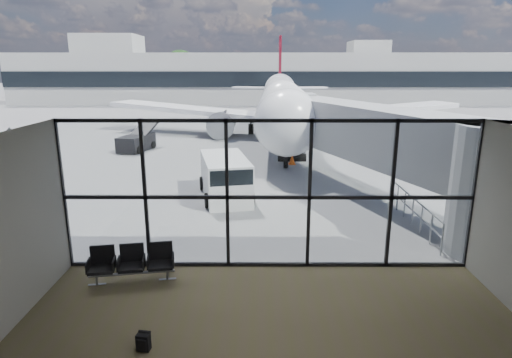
{
  "coord_description": "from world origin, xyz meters",
  "views": [
    {
      "loc": [
        -0.31,
        -11.95,
        5.9
      ],
      "look_at": [
        -0.37,
        3.0,
        1.96
      ],
      "focal_mm": 30.0,
      "sensor_mm": 36.0,
      "label": 1
    }
  ],
  "objects_px": {
    "airliner": "(282,101)",
    "mobile_stairs": "(5,170)",
    "backpack": "(143,342)",
    "service_van": "(225,177)",
    "seating_row": "(132,261)",
    "belt_loader": "(137,141)"
  },
  "relations": [
    {
      "from": "mobile_stairs",
      "to": "seating_row",
      "type": "bearing_deg",
      "value": -35.17
    },
    {
      "from": "airliner",
      "to": "belt_loader",
      "type": "distance_m",
      "value": 14.12
    },
    {
      "from": "mobile_stairs",
      "to": "service_van",
      "type": "bearing_deg",
      "value": -2.45
    },
    {
      "from": "airliner",
      "to": "mobile_stairs",
      "type": "bearing_deg",
      "value": -131.2
    },
    {
      "from": "backpack",
      "to": "mobile_stairs",
      "type": "bearing_deg",
      "value": 137.15
    },
    {
      "from": "belt_loader",
      "to": "backpack",
      "type": "bearing_deg",
      "value": -61.14
    },
    {
      "from": "service_van",
      "to": "airliner",
      "type": "bearing_deg",
      "value": 68.02
    },
    {
      "from": "service_van",
      "to": "belt_loader",
      "type": "bearing_deg",
      "value": 110.37
    },
    {
      "from": "backpack",
      "to": "service_van",
      "type": "bearing_deg",
      "value": 94.34
    },
    {
      "from": "backpack",
      "to": "service_van",
      "type": "xyz_separation_m",
      "value": [
        0.96,
        11.08,
        0.77
      ]
    },
    {
      "from": "seating_row",
      "to": "belt_loader",
      "type": "xyz_separation_m",
      "value": [
        -5.2,
        19.56,
        0.07
      ]
    },
    {
      "from": "backpack",
      "to": "belt_loader",
      "type": "distance_m",
      "value": 23.55
    },
    {
      "from": "seating_row",
      "to": "airliner",
      "type": "bearing_deg",
      "value": 68.94
    },
    {
      "from": "airliner",
      "to": "service_van",
      "type": "bearing_deg",
      "value": -98.23
    },
    {
      "from": "seating_row",
      "to": "service_van",
      "type": "xyz_separation_m",
      "value": [
        2.07,
        7.94,
        0.4
      ]
    },
    {
      "from": "service_van",
      "to": "mobile_stairs",
      "type": "distance_m",
      "value": 12.66
    },
    {
      "from": "service_van",
      "to": "mobile_stairs",
      "type": "bearing_deg",
      "value": 152.86
    },
    {
      "from": "seating_row",
      "to": "service_van",
      "type": "distance_m",
      "value": 8.22
    },
    {
      "from": "service_van",
      "to": "belt_loader",
      "type": "distance_m",
      "value": 13.71
    },
    {
      "from": "service_van",
      "to": "mobile_stairs",
      "type": "relative_size",
      "value": 1.47
    },
    {
      "from": "seating_row",
      "to": "service_van",
      "type": "height_order",
      "value": "service_van"
    },
    {
      "from": "backpack",
      "to": "service_van",
      "type": "relative_size",
      "value": 0.09
    }
  ]
}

